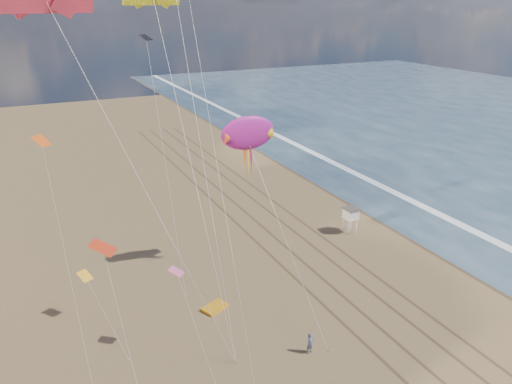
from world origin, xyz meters
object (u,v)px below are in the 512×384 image
Objects in this scene: show_kite at (248,133)px; lifeguard_stand at (351,214)px; kite_flyer_a at (310,343)px; grounded_kite at (215,307)px.

lifeguard_stand is at bearing 7.25° from show_kite.
lifeguard_stand is 22.56m from kite_flyer_a.
lifeguard_stand is 21.48m from grounded_kite.
kite_flyer_a is (4.48, -8.69, 0.76)m from grounded_kite.
grounded_kite is 0.11× the size of show_kite.
show_kite is at bearing 65.84° from kite_flyer_a.
grounded_kite is 9.81m from kite_flyer_a.
show_kite is 11.18× the size of kite_flyer_a.
show_kite reaches higher than lifeguard_stand.
grounded_kite is (-19.94, -7.66, -2.23)m from lifeguard_stand.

